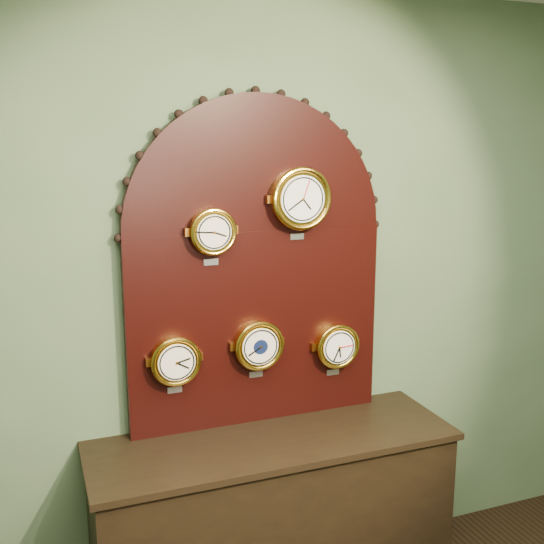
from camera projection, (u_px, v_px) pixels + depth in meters
name	position (u px, v px, depth m)	size (l,w,h in m)	color
wall_back	(253.00, 300.00, 3.02)	(4.00, 4.00, 0.00)	#516847
shop_counter	(274.00, 524.00, 2.98)	(1.60, 0.50, 0.80)	black
display_board	(256.00, 254.00, 2.92)	(1.26, 0.06, 1.53)	black
roman_clock	(212.00, 231.00, 2.76)	(0.20, 0.08, 0.25)	gold
arabic_clock	(300.00, 199.00, 2.88)	(0.28, 0.08, 0.33)	gold
hygrometer	(175.00, 360.00, 2.81)	(0.22, 0.08, 0.27)	gold
barometer	(258.00, 345.00, 2.94)	(0.23, 0.08, 0.28)	gold
tide_clock	(336.00, 346.00, 3.09)	(0.22, 0.08, 0.27)	gold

